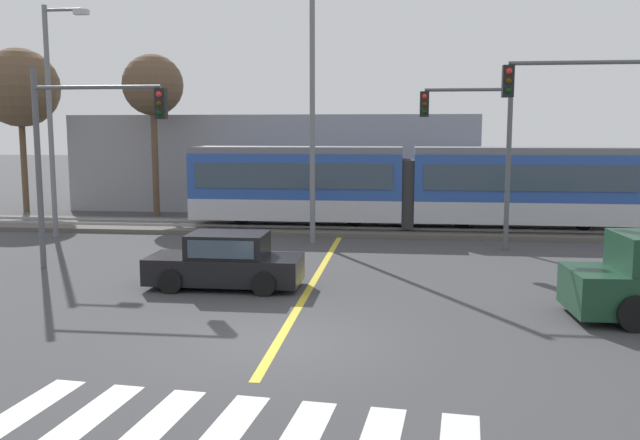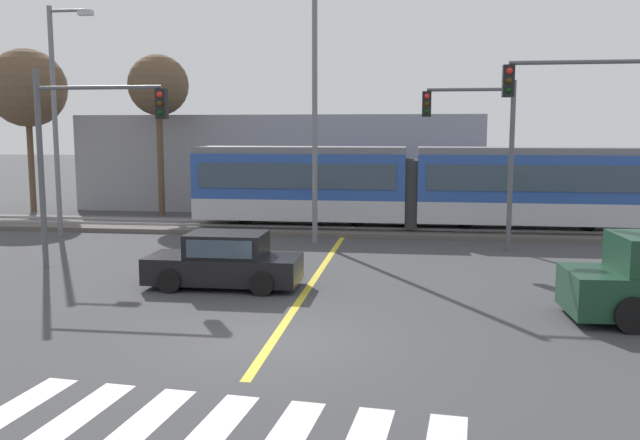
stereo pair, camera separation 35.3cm
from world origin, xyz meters
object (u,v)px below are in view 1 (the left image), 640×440
bare_tree_far_west (20,88)px  bare_tree_west (153,86)px  light_rail_tram (408,184)px  sedan_crossing (225,262)px  street_lamp_centre (318,96)px  traffic_light_far_right (479,139)px  traffic_light_mid_right (603,126)px  street_lamp_west (53,109)px  traffic_light_mid_left (81,139)px

bare_tree_far_west → bare_tree_west: size_ratio=1.06×
light_rail_tram → bare_tree_far_west: 21.12m
sedan_crossing → street_lamp_centre: size_ratio=0.43×
traffic_light_far_right → street_lamp_centre: (-5.83, 0.60, 1.56)m
light_rail_tram → bare_tree_west: 13.87m
light_rail_tram → traffic_light_mid_right: size_ratio=2.74×
traffic_light_far_right → street_lamp_west: bearing=176.5°
sedan_crossing → street_lamp_centre: bearing=77.7°
traffic_light_mid_left → bare_tree_far_west: (-10.06, 13.86, 2.43)m
sedan_crossing → bare_tree_far_west: bare_tree_far_west is taller
sedan_crossing → bare_tree_west: size_ratio=0.52×
bare_tree_west → bare_tree_far_west: bearing=173.3°
traffic_light_mid_right → bare_tree_far_west: bare_tree_far_west is taller
traffic_light_far_right → street_lamp_centre: 6.07m
bare_tree_far_west → traffic_light_mid_right: bearing=-28.1°
light_rail_tram → street_lamp_centre: bearing=-134.2°
traffic_light_mid_right → traffic_light_mid_left: (-15.35, -0.28, -0.37)m
traffic_light_mid_right → bare_tree_far_west: bearing=151.9°
traffic_light_far_right → sedan_crossing: bearing=-137.1°
traffic_light_mid_left → traffic_light_mid_right: bearing=1.0°
traffic_light_mid_left → bare_tree_west: bearing=101.1°
bare_tree_west → sedan_crossing: bearing=-63.3°
traffic_light_far_right → street_lamp_west: 16.59m
bare_tree_far_west → traffic_light_far_right: bearing=-21.5°
bare_tree_far_west → bare_tree_west: 7.58m
light_rail_tram → street_lamp_west: street_lamp_west is taller
traffic_light_mid_right → street_lamp_west: street_lamp_west is taller
bare_tree_far_west → street_lamp_west: bearing=-52.7°
light_rail_tram → sedan_crossing: 12.20m
light_rail_tram → traffic_light_far_right: traffic_light_far_right is taller
light_rail_tram → traffic_light_mid_right: bearing=-58.8°
sedan_crossing → traffic_light_mid_left: (-4.98, 1.94, 3.35)m
bare_tree_west → street_lamp_centre: bearing=-38.9°
traffic_light_far_right → traffic_light_mid_left: bearing=-158.1°
light_rail_tram → traffic_light_far_right: size_ratio=3.06×
light_rail_tram → traffic_light_mid_left: size_ratio=2.99×
street_lamp_west → bare_tree_far_west: street_lamp_west is taller
light_rail_tram → street_lamp_west: (-14.09, -3.09, 3.08)m
street_lamp_west → bare_tree_west: (1.53, 6.99, 1.33)m
street_lamp_west → bare_tree_west: street_lamp_west is taller
street_lamp_centre → traffic_light_mid_left: bearing=-139.8°
street_lamp_centre → bare_tree_far_west: street_lamp_centre is taller
traffic_light_mid_right → bare_tree_west: size_ratio=0.84×
sedan_crossing → traffic_light_far_right: traffic_light_far_right is taller
light_rail_tram → bare_tree_west: bearing=162.7°
traffic_light_far_right → bare_tree_far_west: 24.33m
traffic_light_mid_left → street_lamp_centre: size_ratio=0.63×
street_lamp_west → street_lamp_centre: bearing=-2.2°
traffic_light_mid_left → bare_tree_far_west: 17.30m
traffic_light_mid_left → street_lamp_centre: street_lamp_centre is taller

